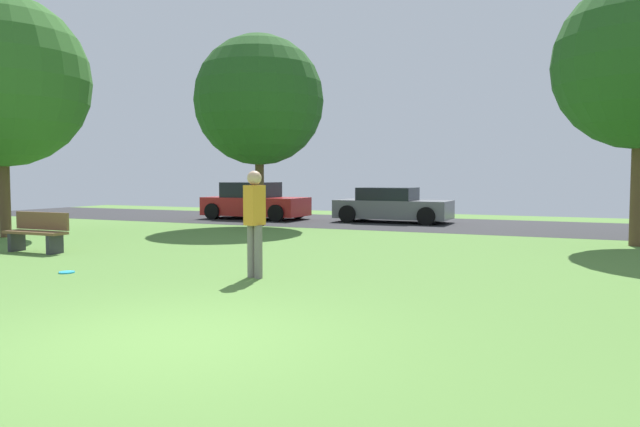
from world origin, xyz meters
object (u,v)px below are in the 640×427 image
object	(u,v)px
oak_tree_left	(1,81)
parked_car_red	(254,202)
oak_tree_center	(259,100)
park_bench	(38,232)
person_catcher	(255,218)
frisbee_disc	(67,272)
parked_car_grey	(392,206)

from	to	relation	value
oak_tree_left	parked_car_red	bearing A→B (deg)	72.86
oak_tree_center	park_bench	size ratio (longest dim) A/B	4.06
oak_tree_left	person_catcher	size ratio (longest dim) A/B	3.73
person_catcher	frisbee_disc	xyz separation A→B (m)	(-3.30, -0.96, -1.00)
oak_tree_left	oak_tree_center	xyz separation A→B (m)	(4.65, 6.20, -0.07)
person_catcher	parked_car_grey	size ratio (longest dim) A/B	0.43
oak_tree_center	parked_car_grey	distance (m)	6.22
oak_tree_center	park_bench	world-z (taller)	oak_tree_center
person_catcher	parked_car_red	xyz separation A→B (m)	(-7.07, 11.97, -0.35)
parked_car_red	park_bench	xyz separation A→B (m)	(0.85, -11.04, -0.20)
frisbee_disc	parked_car_red	distance (m)	13.48
parked_car_red	oak_tree_left	bearing A→B (deg)	-107.14
person_catcher	park_bench	xyz separation A→B (m)	(-6.22, 0.93, -0.55)
parked_car_red	parked_car_grey	distance (m)	5.55
frisbee_disc	parked_car_grey	distance (m)	13.68
park_bench	oak_tree_left	bearing A→B (deg)	-29.17
parked_car_red	park_bench	size ratio (longest dim) A/B	2.55
oak_tree_center	park_bench	distance (m)	9.13
person_catcher	park_bench	world-z (taller)	person_catcher
parked_car_red	parked_car_grey	bearing A→B (deg)	6.52
oak_tree_left	person_catcher	world-z (taller)	oak_tree_left
oak_tree_center	park_bench	xyz separation A→B (m)	(-1.02, -8.23, -3.82)
person_catcher	parked_car_red	world-z (taller)	person_catcher
person_catcher	parked_car_grey	world-z (taller)	person_catcher
person_catcher	parked_car_red	distance (m)	13.91
oak_tree_left	park_bench	size ratio (longest dim) A/B	4.22
oak_tree_center	parked_car_red	xyz separation A→B (m)	(-1.87, 2.81, -3.62)
frisbee_disc	park_bench	bearing A→B (deg)	147.10
person_catcher	parked_car_red	bearing A→B (deg)	-136.63
parked_car_red	oak_tree_center	bearing A→B (deg)	-56.38
oak_tree_left	parked_car_grey	distance (m)	13.26
oak_tree_left	parked_car_grey	size ratio (longest dim) A/B	1.61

